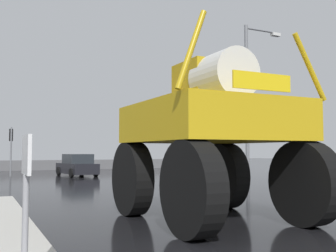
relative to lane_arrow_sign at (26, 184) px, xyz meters
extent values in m
plane|color=black|center=(3.93, 16.23, -1.35)|extent=(120.00, 120.00, 0.00)
cube|color=#B2AFA8|center=(0.04, 4.75, -1.27)|extent=(1.23, 11.23, 0.15)
cylinder|color=#99999E|center=(0.00, -0.01, -0.55)|extent=(0.07, 0.07, 1.30)
cube|color=white|center=(0.00, 0.01, 0.32)|extent=(0.04, 0.60, 0.44)
cube|color=black|center=(0.02, 0.01, 0.32)|extent=(0.01, 0.36, 0.08)
cylinder|color=black|center=(3.29, 5.52, -0.37)|extent=(0.50, 1.95, 1.95)
cylinder|color=black|center=(6.26, 5.54, -0.37)|extent=(0.50, 1.95, 1.95)
cylinder|color=black|center=(3.31, 2.25, -0.37)|extent=(0.50, 1.95, 1.95)
cylinder|color=black|center=(6.29, 2.27, -0.37)|extent=(0.50, 1.95, 1.95)
cube|color=gold|center=(4.79, 3.89, 1.07)|extent=(3.51, 4.00, 0.96)
cube|color=#A98611|center=(4.78, 4.30, 2.11)|extent=(1.12, 1.39, 1.11)
cylinder|color=silver|center=(4.79, 3.32, 2.15)|extent=(1.21, 1.32, 1.20)
cylinder|color=gold|center=(3.24, 2.09, 2.36)|extent=(0.71, 0.13, 1.65)
cylinder|color=gold|center=(6.36, 2.12, 2.29)|extent=(0.97, 0.13, 1.54)
cube|color=yellow|center=(4.80, 1.88, 1.80)|extent=(1.48, 0.05, 0.36)
cube|color=black|center=(5.79, 23.20, -0.82)|extent=(2.19, 4.28, 0.70)
cube|color=#23282D|center=(5.80, 23.05, -0.15)|extent=(1.81, 2.28, 0.64)
cylinder|color=black|center=(4.77, 24.44, -1.05)|extent=(0.25, 0.62, 0.60)
cylinder|color=black|center=(6.46, 24.65, -1.05)|extent=(0.25, 0.62, 0.60)
cylinder|color=black|center=(5.11, 21.76, -1.05)|extent=(0.25, 0.62, 0.60)
cylinder|color=black|center=(6.80, 21.97, -1.05)|extent=(0.25, 0.62, 0.60)
cylinder|color=slate|center=(9.12, 9.35, 0.40)|extent=(0.11, 0.11, 3.49)
cube|color=black|center=(9.12, 9.57, 1.62)|extent=(0.24, 0.32, 0.84)
sphere|color=red|center=(9.12, 9.76, 1.89)|extent=(0.17, 0.17, 0.17)
sphere|color=#3C2403|center=(9.12, 9.76, 1.62)|extent=(0.17, 0.17, 0.17)
sphere|color=black|center=(9.12, 9.76, 1.35)|extent=(0.17, 0.17, 0.17)
cylinder|color=slate|center=(1.59, 24.75, 0.33)|extent=(0.11, 0.11, 3.36)
cube|color=black|center=(1.59, 24.96, 1.49)|extent=(0.24, 0.32, 0.84)
sphere|color=red|center=(1.59, 25.15, 1.76)|extent=(0.17, 0.17, 0.17)
sphere|color=#3C2403|center=(1.59, 25.15, 1.49)|extent=(0.17, 0.17, 0.17)
sphere|color=black|center=(1.59, 25.15, 1.22)|extent=(0.17, 0.17, 0.17)
cylinder|color=slate|center=(11.65, 11.61, 2.71)|extent=(0.18, 0.18, 8.11)
cylinder|color=slate|center=(12.60, 11.61, 6.61)|extent=(1.90, 0.10, 0.10)
cube|color=silver|center=(13.55, 11.61, 6.51)|extent=(0.50, 0.24, 0.16)
cube|color=#59595B|center=(3.93, 33.17, -0.90)|extent=(28.79, 0.24, 0.90)
camera|label=1|loc=(-0.50, -4.70, 0.36)|focal=42.85mm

